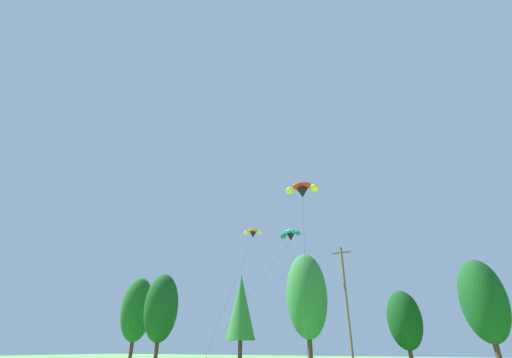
{
  "coord_description": "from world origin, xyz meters",
  "views": [
    {
      "loc": [
        12.21,
        0.93,
        2.35
      ],
      "look_at": [
        -0.38,
        24.96,
        15.77
      ],
      "focal_mm": 23.98,
      "sensor_mm": 36.0,
      "label": 1
    }
  ],
  "objects_px": {
    "utility_pole": "(347,303)",
    "parafoil_kite_high_teal": "(290,235)",
    "parafoil_kite_mid_red_yellow": "(302,189)",
    "parafoil_kite_far_orange": "(253,233)"
  },
  "relations": [
    {
      "from": "parafoil_kite_mid_red_yellow",
      "to": "parafoil_kite_far_orange",
      "type": "relative_size",
      "value": 1.07
    },
    {
      "from": "parafoil_kite_far_orange",
      "to": "utility_pole",
      "type": "bearing_deg",
      "value": 17.43
    },
    {
      "from": "parafoil_kite_mid_red_yellow",
      "to": "parafoil_kite_far_orange",
      "type": "bearing_deg",
      "value": 141.12
    },
    {
      "from": "utility_pole",
      "to": "parafoil_kite_high_teal",
      "type": "relative_size",
      "value": 0.91
    },
    {
      "from": "parafoil_kite_high_teal",
      "to": "parafoil_kite_far_orange",
      "type": "distance_m",
      "value": 4.64
    },
    {
      "from": "utility_pole",
      "to": "parafoil_kite_mid_red_yellow",
      "type": "bearing_deg",
      "value": -92.6
    },
    {
      "from": "parafoil_kite_high_teal",
      "to": "parafoil_kite_mid_red_yellow",
      "type": "relative_size",
      "value": 0.94
    },
    {
      "from": "parafoil_kite_far_orange",
      "to": "parafoil_kite_mid_red_yellow",
      "type": "bearing_deg",
      "value": -38.88
    },
    {
      "from": "utility_pole",
      "to": "parafoil_kite_far_orange",
      "type": "height_order",
      "value": "parafoil_kite_far_orange"
    },
    {
      "from": "utility_pole",
      "to": "parafoil_kite_mid_red_yellow",
      "type": "xyz_separation_m",
      "value": [
        -0.48,
        -10.56,
        9.19
      ]
    }
  ]
}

